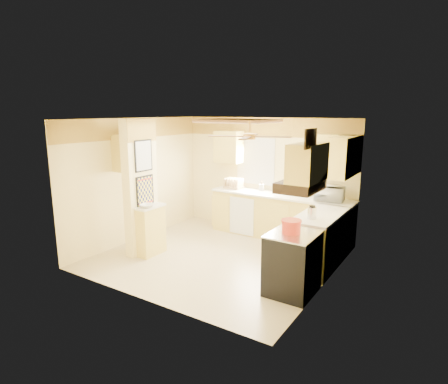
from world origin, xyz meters
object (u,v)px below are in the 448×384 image
Objects in this scene: microwave at (330,194)px; bowl at (147,206)px; kettle at (312,213)px; stove at (292,263)px; dutch_oven at (291,226)px.

microwave reaches higher than bowl.
kettle is (2.74, 0.89, 0.07)m from bowl.
kettle reaches higher than stove.
dutch_oven is 1.33× the size of kettle.
bowl is 2.71m from dutch_oven.
stove is 0.56m from dutch_oven.
stove is 0.96m from kettle.
stove is at bearing 5.75° from dutch_oven.
microwave is 1.37m from kettle.
stove is at bearing 2.55° from bowl.
bowl is (-2.75, -0.12, 0.51)m from stove.
dutch_oven is at bearing 89.23° from microwave.
microwave is 2.14m from dutch_oven.
bowl is at bearing -177.45° from stove.
dutch_oven is (0.10, -2.13, -0.07)m from microwave.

